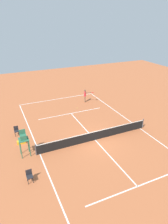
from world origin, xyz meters
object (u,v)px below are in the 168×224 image
umpire_chair (23,139)px  courtside_chair_near (29,175)px  courtside_chair_mid (16,130)px  equipment_bag (21,142)px  player_serving (85,95)px  tennis_ball (77,108)px

umpire_chair → courtside_chair_near: size_ratio=2.54×
courtside_chair_near → courtside_chair_mid: (-0.01, -6.90, 0.00)m
equipment_bag → player_serving: bearing=-145.3°
courtside_chair_mid → equipment_bag: size_ratio=1.25×
umpire_chair → courtside_chair_mid: umpire_chair is taller
courtside_chair_mid → courtside_chair_near: bearing=89.9°
courtside_chair_near → equipment_bag: courtside_chair_near is taller
player_serving → courtside_chair_near: player_serving is taller
tennis_ball → courtside_chair_mid: size_ratio=0.07×
player_serving → umpire_chair: bearing=-25.9°
tennis_ball → courtside_chair_mid: courtside_chair_mid is taller
tennis_ball → courtside_chair_near: bearing=52.3°
tennis_ball → courtside_chair_mid: (8.03, 3.50, 0.50)m
player_serving → courtside_chair_mid: player_serving is taller
courtside_chair_near → equipment_bag: (-0.17, -5.18, -0.38)m
player_serving → tennis_ball: bearing=-28.5°
courtside_chair_near → equipment_bag: 5.19m
umpire_chair → equipment_bag: (0.07, -1.92, -1.46)m
tennis_ball → equipment_bag: bearing=33.6°
tennis_ball → umpire_chair: bearing=42.5°
courtside_chair_mid → equipment_bag: (-0.16, 1.72, -0.38)m
tennis_ball → courtside_chair_mid: bearing=23.6°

